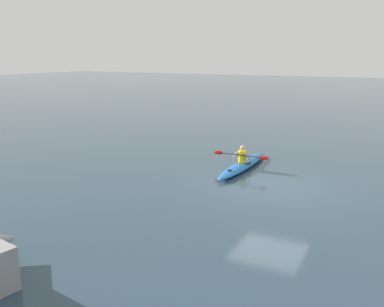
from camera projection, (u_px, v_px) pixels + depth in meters
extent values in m
plane|color=#283D4C|center=(272.00, 188.00, 15.22)|extent=(160.00, 160.00, 0.00)
ellipsoid|color=#1959A5|center=(243.00, 165.00, 17.77)|extent=(0.78, 4.83, 0.28)
torus|color=black|center=(244.00, 162.00, 17.80)|extent=(0.63, 0.63, 0.04)
cylinder|color=black|center=(230.00, 170.00, 16.50)|extent=(0.18, 0.18, 0.02)
cylinder|color=yellow|center=(242.00, 157.00, 17.57)|extent=(0.34, 0.34, 0.51)
sphere|color=tan|center=(242.00, 148.00, 17.49)|extent=(0.21, 0.21, 0.21)
cylinder|color=black|center=(240.00, 155.00, 17.37)|extent=(1.99, 0.07, 0.03)
ellipsoid|color=red|center=(264.00, 158.00, 16.92)|extent=(0.40, 0.05, 0.17)
ellipsoid|color=red|center=(218.00, 153.00, 17.83)|extent=(0.40, 0.05, 0.17)
cylinder|color=tan|center=(248.00, 156.00, 17.36)|extent=(0.27, 0.22, 0.34)
cylinder|color=tan|center=(235.00, 155.00, 17.61)|extent=(0.27, 0.22, 0.34)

